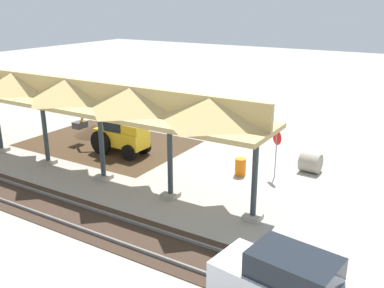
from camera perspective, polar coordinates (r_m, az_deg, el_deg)
The scene contains 10 objects.
ground_plane at distance 22.92m, azimuth 7.17°, elevation -3.33°, with size 120.00×120.00×0.00m, color #9E998E.
dirt_work_zone at distance 27.32m, azimuth -11.14°, elevation 0.10°, with size 9.96×7.00×0.01m, color #42301E.
platform_canopy at distance 23.67m, azimuth -19.60°, elevation 7.00°, with size 25.45×3.20×4.90m.
rail_tracks at distance 16.30m, azimuth -5.59°, elevation -12.79°, with size 60.00×2.58×0.15m.
stop_sign at distance 21.50m, azimuth 11.21°, elevation 0.08°, with size 0.61×0.50×2.49m.
backhoe at distance 25.10m, azimuth -9.66°, elevation 1.55°, with size 5.32×1.77×2.82m.
dirt_mound at distance 29.28m, azimuth -12.78°, elevation 1.23°, with size 5.57×5.57×1.40m, color #42301E.
concrete_pipe at distance 23.07m, azimuth 15.52°, elevation -2.37°, with size 1.06×1.09×1.03m.
distant_parked_car at distance 12.80m, azimuth 12.56°, elevation -17.81°, with size 4.40×2.30×1.98m.
traffic_barrel at distance 21.96m, azimuth 6.48°, elevation -3.04°, with size 0.56×0.56×0.90m, color orange.
Camera 1 is at (-8.51, 19.52, 8.48)m, focal length 40.00 mm.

